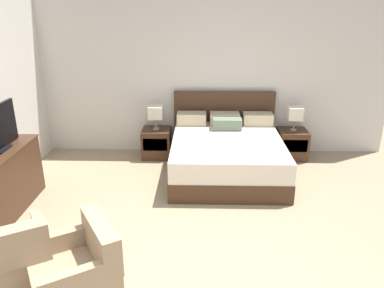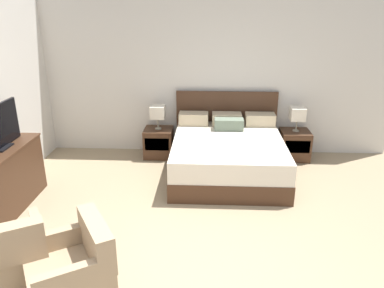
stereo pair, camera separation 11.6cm
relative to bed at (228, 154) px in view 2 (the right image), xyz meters
The scene contains 9 objects.
wall_back 1.54m from the bed, 114.72° to the left, with size 6.60×0.06×2.83m, color beige.
bed is the anchor object (origin of this frame).
nightstand_left 1.35m from the bed, 150.59° to the left, with size 0.49×0.47×0.50m.
nightstand_right 1.35m from the bed, 29.42° to the left, with size 0.49×0.47×0.50m.
table_lamp_left 1.43m from the bed, 150.54° to the left, with size 0.24×0.24×0.41m.
table_lamp_right 1.43m from the bed, 29.47° to the left, with size 0.24×0.24×0.41m.
dresser 3.15m from the bed, 157.21° to the right, with size 0.46×1.31×0.82m.
armchair_by_window 3.41m from the bed, 129.09° to the right, with size 0.94×0.94×0.76m.
armchair_companion 3.17m from the bed, 117.55° to the right, with size 0.94×0.94×0.76m.
Camera 2 is at (0.17, -2.66, 2.52)m, focal length 35.00 mm.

